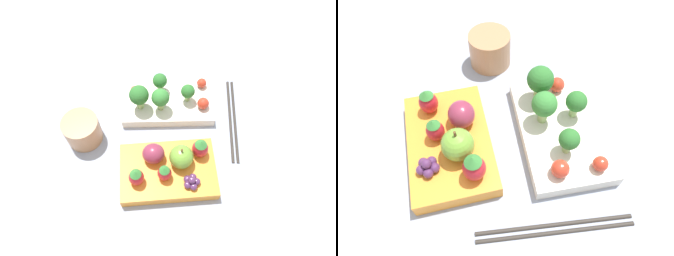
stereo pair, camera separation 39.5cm
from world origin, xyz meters
The scene contains 18 objects.
ground_plane centered at (0.00, 0.00, 0.00)m, with size 4.00×4.00×0.00m, color #939EB2.
bento_box_savoury centered at (0.00, 0.09, 0.01)m, with size 0.20×0.12×0.02m.
bento_box_fruit centered at (-0.01, -0.08, 0.01)m, with size 0.19×0.13×0.03m.
broccoli_floret_0 centered at (-0.02, 0.06, 0.06)m, with size 0.04×0.04×0.06m.
broccoli_floret_1 centered at (0.04, 0.08, 0.05)m, with size 0.03×0.03×0.05m.
broccoli_floret_2 centered at (-0.06, 0.06, 0.06)m, with size 0.04×0.04×0.06m.
broccoli_floret_3 centered at (-0.02, 0.11, 0.05)m, with size 0.03×0.03×0.05m.
cherry_tomato_0 centered at (-0.07, 0.10, 0.04)m, with size 0.02×0.02×0.02m.
cherry_tomato_1 centered at (0.08, 0.12, 0.03)m, with size 0.02×0.02×0.02m.
cherry_tomato_2 centered at (0.08, 0.06, 0.04)m, with size 0.03×0.03×0.03m.
apple centered at (0.02, -0.07, 0.05)m, with size 0.05×0.05×0.05m.
strawberry_0 centered at (-0.06, -0.11, 0.05)m, with size 0.03×0.03×0.04m.
strawberry_1 centered at (-0.01, -0.10, 0.05)m, with size 0.03×0.03×0.04m.
strawberry_2 centered at (0.06, -0.05, 0.05)m, with size 0.03×0.03×0.05m.
plum centered at (-0.03, -0.06, 0.05)m, with size 0.04×0.04×0.04m.
grape_cluster centered at (0.04, -0.12, 0.04)m, with size 0.03×0.03×0.02m.
drinking_cup centered at (-0.18, 0.01, 0.03)m, with size 0.07×0.07×0.06m.
chopsticks_pair centered at (0.14, 0.04, 0.00)m, with size 0.03×0.21×0.01m.
Camera 2 is at (0.23, -0.05, 0.40)m, focal length 32.00 mm.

